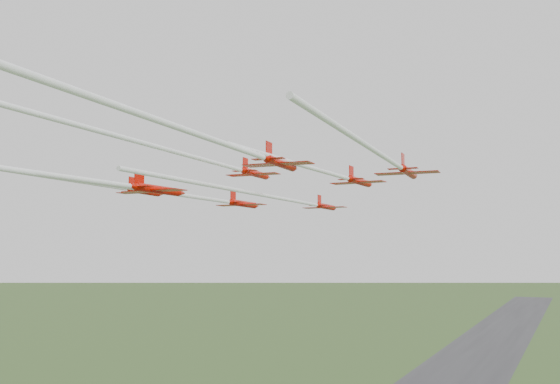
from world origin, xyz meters
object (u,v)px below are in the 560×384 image
at_px(jet_row2_right, 337,175).
at_px(jet_row3_mid, 201,159).
at_px(jet_row3_left, 78,181).
at_px(jet_lead, 286,199).
at_px(jet_row4_right, 237,148).
at_px(jet_row2_left, 187,196).
at_px(jet_row3_right, 390,160).
at_px(jet_row4_left, 91,180).

distance_m(jet_row2_right, jet_row3_mid, 23.33).
bearing_deg(jet_row3_left, jet_row3_mid, -5.38).
distance_m(jet_lead, jet_row3_mid, 25.96).
bearing_deg(jet_row4_right, jet_row3_mid, 136.11).
xyz_separation_m(jet_lead, jet_row3_left, (-20.25, -25.10, 1.35)).
bearing_deg(jet_lead, jet_row2_left, -135.10).
xyz_separation_m(jet_lead, jet_row3_right, (22.92, -21.24, 2.00)).
xyz_separation_m(jet_row3_left, jet_row3_right, (43.17, 3.86, 0.65)).
relative_size(jet_lead, jet_row2_right, 1.41).
relative_size(jet_row3_left, jet_row3_mid, 1.02).
height_order(jet_row2_left, jet_row3_mid, jet_row3_mid).
bearing_deg(jet_lead, jet_row4_left, -108.48).
height_order(jet_row3_left, jet_row3_mid, jet_row3_mid).
xyz_separation_m(jet_lead, jet_row2_right, (10.41, -4.81, 2.82)).
relative_size(jet_lead, jet_row3_mid, 1.08).
xyz_separation_m(jet_row2_left, jet_row4_left, (0.55, -21.46, 0.05)).
distance_m(jet_row2_right, jet_row3_left, 36.80).
relative_size(jet_lead, jet_row3_left, 1.06).
bearing_deg(jet_row2_right, jet_row3_mid, -113.70).
relative_size(jet_row2_left, jet_row3_left, 1.11).
distance_m(jet_lead, jet_row4_right, 35.71).
bearing_deg(jet_row4_left, jet_row3_right, 21.69).
bearing_deg(jet_row3_right, jet_row2_left, 160.71).
bearing_deg(jet_row3_mid, jet_row3_left, 175.53).
relative_size(jet_row2_left, jet_row4_left, 1.22).
distance_m(jet_row3_left, jet_row3_right, 43.34).
bearing_deg(jet_row3_left, jet_row4_right, -20.21).
distance_m(jet_row2_right, jet_row4_left, 35.34).
relative_size(jet_row3_left, jet_row4_left, 1.10).
height_order(jet_lead, jet_row3_left, jet_row3_left).
relative_size(jet_row2_right, jet_row3_right, 0.93).
bearing_deg(jet_row3_mid, jet_row4_left, -149.71).
bearing_deg(jet_row4_left, jet_row3_left, 142.90).
relative_size(jet_row3_right, jet_row4_left, 0.89).
height_order(jet_lead, jet_row2_right, jet_row2_right).
bearing_deg(jet_row2_left, jet_row3_right, -16.23).
bearing_deg(jet_row3_left, jet_row2_left, 53.56).
relative_size(jet_row2_right, jet_row3_left, 0.75).
xyz_separation_m(jet_row4_left, jet_row4_right, (20.86, -1.29, 2.28)).
bearing_deg(jet_row4_right, jet_row2_left, 129.99).
bearing_deg(jet_row3_left, jet_row4_left, -43.20).
height_order(jet_row2_left, jet_row4_left, jet_row4_left).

